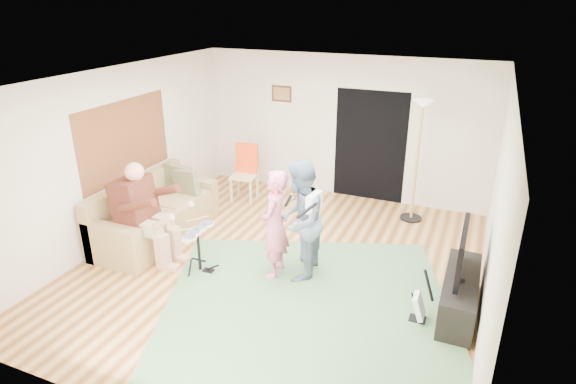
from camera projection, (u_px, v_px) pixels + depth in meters
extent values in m
plane|color=brown|center=(279.00, 266.00, 7.05)|extent=(6.00, 6.00, 0.00)
plane|color=white|center=(278.00, 79.00, 6.02)|extent=(6.00, 6.00, 0.00)
plane|color=brown|center=(125.00, 140.00, 7.61)|extent=(0.00, 2.05, 2.05)
plane|color=black|center=(370.00, 146.00, 9.00)|extent=(2.10, 0.00, 2.10)
cube|color=#3F2314|center=(282.00, 94.00, 9.32)|extent=(0.42, 0.03, 0.32)
cube|color=#4B7447|center=(307.00, 301.00, 6.22)|extent=(4.47, 4.22, 0.02)
cube|color=#A48452|center=(158.00, 223.00, 7.83)|extent=(0.93, 1.86, 0.46)
cube|color=#A48452|center=(137.00, 206.00, 7.88)|extent=(0.17, 2.30, 0.93)
cube|color=#A48452|center=(193.00, 195.00, 8.68)|extent=(0.93, 0.22, 0.66)
cube|color=#A48452|center=(113.00, 246.00, 6.91)|extent=(0.93, 0.22, 0.66)
cube|color=#532217|center=(134.00, 201.00, 6.97)|extent=(0.42, 0.55, 0.69)
sphere|color=tan|center=(134.00, 172.00, 6.76)|extent=(0.27, 0.27, 0.27)
cylinder|color=black|center=(199.00, 251.00, 6.81)|extent=(0.04, 0.04, 0.60)
cube|color=silver|center=(197.00, 232.00, 6.70)|extent=(0.12, 0.60, 0.03)
imported|color=#DE6081|center=(275.00, 224.00, 6.56)|extent=(0.43, 0.60, 1.56)
imported|color=slate|center=(300.00, 221.00, 6.50)|extent=(0.74, 0.90, 1.70)
cube|color=black|center=(417.00, 319.00, 5.86)|extent=(0.20, 0.16, 0.03)
cube|color=white|center=(419.00, 306.00, 5.78)|extent=(0.15, 0.23, 0.31)
cylinder|color=black|center=(429.00, 285.00, 5.64)|extent=(0.16, 0.04, 0.40)
cylinder|color=black|center=(411.00, 218.00, 8.52)|extent=(0.38, 0.38, 0.03)
cylinder|color=tan|center=(417.00, 164.00, 8.13)|extent=(0.05, 0.05, 2.00)
cone|color=white|center=(423.00, 104.00, 7.74)|extent=(0.33, 0.33, 0.13)
cube|color=beige|center=(244.00, 176.00, 9.13)|extent=(0.51, 0.51, 0.04)
cube|color=#FF4A1A|center=(248.00, 155.00, 9.17)|extent=(0.44, 0.14, 0.45)
cube|color=black|center=(460.00, 294.00, 5.93)|extent=(0.40, 1.40, 0.50)
cube|color=black|center=(462.00, 251.00, 5.72)|extent=(0.06, 1.01, 0.59)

